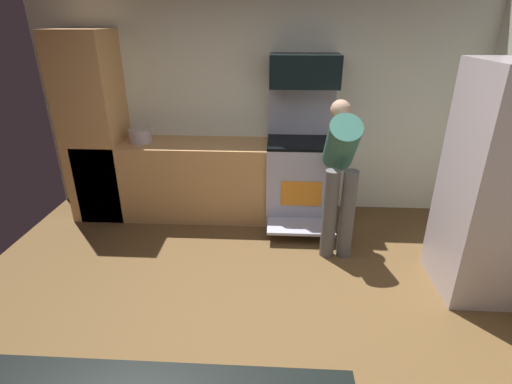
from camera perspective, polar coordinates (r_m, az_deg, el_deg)
The scene contains 9 objects.
ground_plane at distance 3.15m, azimuth -1.04°, elevation -20.27°, with size 5.20×4.80×0.02m, color brown.
wall_back at distance 4.68m, azimuth 1.00°, elevation 13.02°, with size 5.20×0.12×2.60m, color silver.
lower_cabinet_run at distance 4.70m, azimuth -10.31°, elevation 1.85°, with size 2.40×0.60×0.90m, color tan.
cabinet_column at distance 4.85m, azimuth -22.55°, elevation 8.58°, with size 0.60×0.60×2.10m, color tan.
oven_range at distance 4.54m, azimuth 6.45°, elevation 2.14°, with size 0.76×1.00×1.52m.
microwave at distance 4.35m, azimuth 7.13°, elevation 17.21°, with size 0.74×0.38×0.34m, color black.
refrigerator at distance 3.71m, azimuth 32.92°, elevation 0.73°, with size 0.82×0.75×1.93m.
person_cook at distance 3.81m, azimuth 12.24°, elevation 3.46°, with size 0.31×0.63×1.48m.
stock_pot at distance 4.67m, azimuth -16.58°, elevation 7.93°, with size 0.25×0.25×0.15m, color #BCB1BA.
Camera 1 is at (0.18, -2.25, 2.18)m, focal length 27.30 mm.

